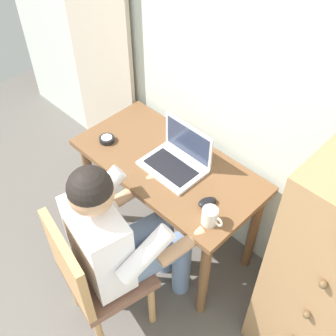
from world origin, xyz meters
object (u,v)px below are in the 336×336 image
Objects in this scene: chair at (94,274)px; computer_mouse at (207,202)px; dresser at (335,279)px; laptop at (178,158)px; desk_clock at (107,139)px; desk at (168,178)px; coffee_mug at (210,217)px; person_seated at (122,236)px.

chair reaches higher than computer_mouse.
dresser reaches higher than computer_mouse.
desk_clock is at bearing -160.91° from laptop.
dresser is (1.03, 0.06, 0.04)m from desk.
computer_mouse is at bearing -18.02° from laptop.
computer_mouse reaches higher than desk.
coffee_mug is at bearing 58.64° from chair.
desk is 0.52m from person_seated.
laptop is (-0.98, -0.03, 0.13)m from dresser.
desk is 3.24× the size of laptop.
computer_mouse is at bearing 3.93° from desk_clock.
desk_clock is (-0.74, -0.05, -0.00)m from computer_mouse.
chair is at bearing -83.44° from laptop.
desk is 0.18m from laptop.
chair is at bearing -79.00° from desk.
desk is 0.69m from chair.
dresser is 1.17m from chair.
coffee_mug is (0.08, -0.08, 0.03)m from computer_mouse.
dresser is 14.52× the size of desk_clock.
coffee_mug is (0.44, -0.15, 0.17)m from desk.
person_seated is at bearing 79.58° from chair.
chair is 7.34× the size of coffee_mug.
desk_clock is at bearing -172.51° from dresser.
person_seated is at bearing -71.52° from desk.
chair is 0.76m from laptop.
coffee_mug is (0.83, -0.03, 0.03)m from desk_clock.
dresser is at bearing 20.17° from coffee_mug.
chair reaches higher than desk_clock.
dresser is 1.02m from person_seated.
dresser reaches higher than coffee_mug.
dresser is at bearing 3.39° from desk.
dresser is 1.09× the size of person_seated.
laptop is (0.05, 0.03, 0.17)m from desk.
desk_clock is at bearing 146.63° from person_seated.
laptop is 0.43m from coffee_mug.
desk is at bearing -169.64° from computer_mouse.
person_seated reaches higher than chair.
coffee_mug is (-0.59, -0.22, 0.13)m from dresser.
desk is at bearing -152.48° from laptop.
computer_mouse is (0.36, -0.07, 0.14)m from desk.
desk is 0.85× the size of dresser.
dresser reaches higher than desk.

